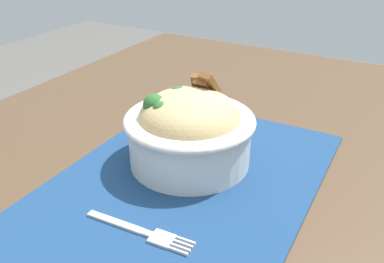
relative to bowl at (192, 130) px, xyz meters
name	(u,v)px	position (x,y,z in m)	size (l,w,h in m)	color
table	(187,200)	(0.01, 0.00, -0.12)	(1.23, 0.87, 0.73)	#4C3826
placemat	(185,181)	(0.05, 0.02, -0.05)	(0.46, 0.32, 0.00)	navy
bowl	(192,130)	(0.00, 0.00, 0.00)	(0.19, 0.19, 0.13)	silver
fork	(143,232)	(0.16, 0.03, -0.05)	(0.02, 0.14, 0.00)	silver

